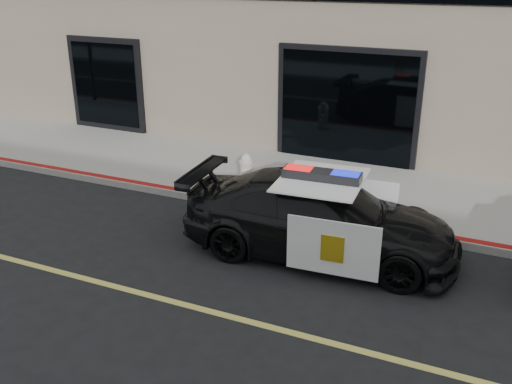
% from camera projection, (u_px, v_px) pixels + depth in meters
% --- Properties ---
extents(ground, '(120.00, 120.00, 0.00)m').
position_uv_depth(ground, '(273.00, 328.00, 7.80)').
color(ground, black).
rests_on(ground, ground).
extents(sidewalk_n, '(60.00, 3.50, 0.15)m').
position_uv_depth(sidewalk_n, '(367.00, 192.00, 12.22)').
color(sidewalk_n, gray).
rests_on(sidewalk_n, ground).
extents(police_car, '(2.48, 4.87, 1.52)m').
position_uv_depth(police_car, '(320.00, 217.00, 9.56)').
color(police_car, black).
rests_on(police_car, ground).
extents(fire_hydrant, '(0.36, 0.50, 0.80)m').
position_uv_depth(fire_hydrant, '(246.00, 173.00, 12.06)').
color(fire_hydrant, beige).
rests_on(fire_hydrant, sidewalk_n).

